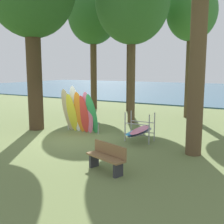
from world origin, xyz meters
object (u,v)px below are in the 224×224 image
at_px(tree_far_left_back, 132,1).
at_px(board_storage_rack, 140,130).
at_px(leaning_board_pile, 79,112).
at_px(tree_far_right_back, 93,16).
at_px(tree_deep_back, 192,14).
at_px(park_bench, 107,157).

height_order(tree_far_left_back, board_storage_rack, tree_far_left_back).
distance_m(tree_far_left_back, leaning_board_pile, 6.70).
xyz_separation_m(tree_far_right_back, board_storage_rack, (7.06, -7.25, -6.44)).
relative_size(tree_far_right_back, tree_deep_back, 1.11).
relative_size(tree_far_left_back, park_bench, 6.17).
bearing_deg(tree_far_right_back, park_bench, -55.25).
distance_m(tree_far_right_back, leaning_board_pile, 10.15).
distance_m(tree_far_left_back, board_storage_rack, 7.36).
relative_size(tree_far_right_back, park_bench, 6.27).
distance_m(tree_far_right_back, board_storage_rack, 11.99).
height_order(tree_deep_back, board_storage_rack, tree_deep_back).
distance_m(tree_far_right_back, park_bench, 14.83).
distance_m(tree_far_left_back, tree_deep_back, 4.18).
bearing_deg(tree_far_right_back, tree_deep_back, -2.63).
xyz_separation_m(tree_deep_back, park_bench, (0.28, -10.63, -5.91)).
xyz_separation_m(tree_deep_back, leaning_board_pile, (-3.42, -6.94, -5.34)).
height_order(board_storage_rack, park_bench, board_storage_rack).
distance_m(tree_far_right_back, tree_deep_back, 7.36).
relative_size(tree_far_left_back, tree_deep_back, 1.09).
xyz_separation_m(board_storage_rack, park_bench, (0.55, -3.72, -0.02)).
relative_size(tree_far_left_back, leaning_board_pile, 3.90).
bearing_deg(tree_far_right_back, board_storage_rack, -45.77).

